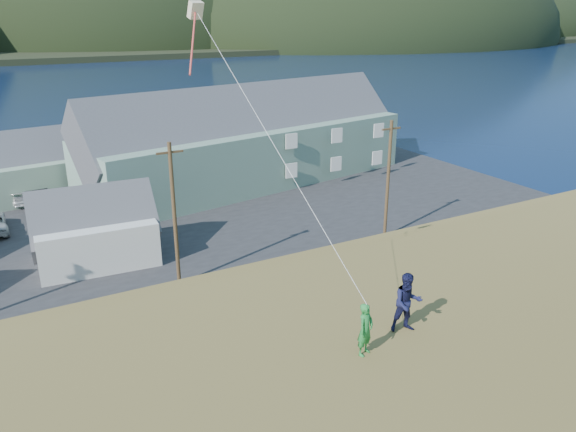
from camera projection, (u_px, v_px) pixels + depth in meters
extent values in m
plane|color=#0A1638|center=(189.00, 295.00, 33.88)|extent=(900.00, 900.00, 0.00)
cube|color=#4C3D19|center=(201.00, 309.00, 32.22)|extent=(110.00, 8.00, 0.10)
cube|color=#28282B|center=(122.00, 212.00, 47.82)|extent=(72.00, 36.00, 0.12)
cube|color=gray|center=(20.00, 158.00, 63.84)|extent=(26.00, 14.00, 0.90)
ellipsoid|color=black|center=(130.00, 39.00, 303.24)|extent=(230.00, 207.00, 142.60)
ellipsoid|color=black|center=(322.00, 36.00, 336.90)|extent=(280.00, 252.00, 134.40)
ellipsoid|color=black|center=(437.00, 31.00, 416.18)|extent=(240.00, 216.00, 100.80)
cube|color=slate|center=(250.00, 154.00, 55.11)|extent=(33.75, 14.93, 5.59)
cube|color=#47474C|center=(249.00, 110.00, 53.63)|extent=(34.21, 14.82, 9.12)
cube|color=silver|center=(96.00, 240.00, 37.79)|extent=(7.84, 5.85, 3.00)
cube|color=#47474C|center=(92.00, 209.00, 37.01)|extent=(8.33, 5.80, 5.27)
cube|color=gray|center=(18.00, 180.00, 50.50)|extent=(11.35, 7.63, 3.41)
cube|color=#47474C|center=(13.00, 151.00, 49.58)|extent=(11.84, 7.59, 6.31)
cylinder|color=#47331E|center=(174.00, 216.00, 33.47)|extent=(0.24, 0.24, 9.01)
cylinder|color=#47331E|center=(388.00, 181.00, 40.83)|extent=(0.24, 0.24, 8.82)
imported|color=white|center=(22.00, 193.00, 50.03)|extent=(2.23, 5.32, 1.54)
imported|color=navy|center=(133.00, 197.00, 49.10)|extent=(2.16, 4.23, 1.38)
imported|color=#2E5073|center=(121.00, 183.00, 52.92)|extent=(1.61, 4.60, 1.51)
imported|color=black|center=(48.00, 190.00, 51.03)|extent=(1.76, 4.01, 1.34)
imported|color=black|center=(45.00, 205.00, 46.86)|extent=(2.88, 5.61, 1.56)
imported|color=#238134|center=(365.00, 329.00, 15.31)|extent=(0.66, 0.56, 1.54)
imported|color=#15173A|center=(407.00, 303.00, 16.40)|extent=(1.07, 0.95, 1.84)
cube|color=beige|center=(195.00, 10.00, 18.51)|extent=(0.52, 0.50, 0.60)
cylinder|color=#E1443B|center=(193.00, 41.00, 17.52)|extent=(0.06, 0.06, 3.31)
cylinder|color=white|center=(272.00, 142.00, 16.78)|extent=(0.02, 0.02, 11.10)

